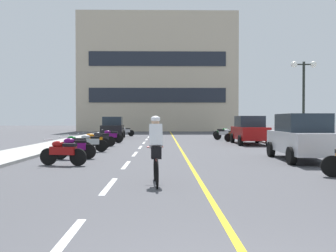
# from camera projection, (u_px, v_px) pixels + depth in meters

# --- Properties ---
(ground_plane) EXTENTS (140.00, 140.00, 0.00)m
(ground_plane) POSITION_uv_depth(u_px,v_px,m) (174.00, 144.00, 23.68)
(ground_plane) COLOR #47474C
(curb_left) EXTENTS (2.40, 72.00, 0.12)m
(curb_left) POSITION_uv_depth(u_px,v_px,m) (75.00, 140.00, 26.58)
(curb_left) COLOR #A8A8A3
(curb_left) RESTS_ON ground
(curb_right) EXTENTS (2.40, 72.00, 0.12)m
(curb_right) POSITION_uv_depth(u_px,v_px,m) (269.00, 140.00, 26.78)
(curb_right) COLOR #A8A8A3
(curb_right) RESTS_ON ground
(lane_dash_0) EXTENTS (0.14, 2.20, 0.01)m
(lane_dash_0) POSITION_uv_depth(u_px,v_px,m) (63.00, 243.00, 4.66)
(lane_dash_0) COLOR silver
(lane_dash_0) RESTS_ON ground
(lane_dash_1) EXTENTS (0.14, 2.20, 0.01)m
(lane_dash_1) POSITION_uv_depth(u_px,v_px,m) (109.00, 186.00, 8.66)
(lane_dash_1) COLOR silver
(lane_dash_1) RESTS_ON ground
(lane_dash_2) EXTENTS (0.14, 2.20, 0.01)m
(lane_dash_2) POSITION_uv_depth(u_px,v_px,m) (126.00, 165.00, 12.66)
(lane_dash_2) COLOR silver
(lane_dash_2) RESTS_ON ground
(lane_dash_3) EXTENTS (0.14, 2.20, 0.01)m
(lane_dash_3) POSITION_uv_depth(u_px,v_px,m) (135.00, 154.00, 16.65)
(lane_dash_3) COLOR silver
(lane_dash_3) RESTS_ON ground
(lane_dash_4) EXTENTS (0.14, 2.20, 0.01)m
(lane_dash_4) POSITION_uv_depth(u_px,v_px,m) (140.00, 147.00, 20.65)
(lane_dash_4) COLOR silver
(lane_dash_4) RESTS_ON ground
(lane_dash_5) EXTENTS (0.14, 2.20, 0.01)m
(lane_dash_5) POSITION_uv_depth(u_px,v_px,m) (144.00, 143.00, 24.65)
(lane_dash_5) COLOR silver
(lane_dash_5) RESTS_ON ground
(lane_dash_6) EXTENTS (0.14, 2.20, 0.01)m
(lane_dash_6) POSITION_uv_depth(u_px,v_px,m) (147.00, 139.00, 28.65)
(lane_dash_6) COLOR silver
(lane_dash_6) RESTS_ON ground
(lane_dash_7) EXTENTS (0.14, 2.20, 0.01)m
(lane_dash_7) POSITION_uv_depth(u_px,v_px,m) (149.00, 137.00, 32.65)
(lane_dash_7) COLOR silver
(lane_dash_7) RESTS_ON ground
(lane_dash_8) EXTENTS (0.14, 2.20, 0.01)m
(lane_dash_8) POSITION_uv_depth(u_px,v_px,m) (150.00, 135.00, 36.65)
(lane_dash_8) COLOR silver
(lane_dash_8) RESTS_ON ground
(lane_dash_9) EXTENTS (0.14, 2.20, 0.01)m
(lane_dash_9) POSITION_uv_depth(u_px,v_px,m) (151.00, 134.00, 40.65)
(lane_dash_9) COLOR silver
(lane_dash_9) RESTS_ON ground
(lane_dash_10) EXTENTS (0.14, 2.20, 0.01)m
(lane_dash_10) POSITION_uv_depth(u_px,v_px,m) (152.00, 132.00, 44.65)
(lane_dash_10) COLOR silver
(lane_dash_10) RESTS_ON ground
(lane_dash_11) EXTENTS (0.14, 2.20, 0.01)m
(lane_dash_11) POSITION_uv_depth(u_px,v_px,m) (153.00, 131.00, 48.65)
(lane_dash_11) COLOR silver
(lane_dash_11) RESTS_ON ground
(centre_line_yellow) EXTENTS (0.12, 66.00, 0.01)m
(centre_line_yellow) POSITION_uv_depth(u_px,v_px,m) (176.00, 141.00, 26.68)
(centre_line_yellow) COLOR gold
(centre_line_yellow) RESTS_ON ground
(office_building) EXTENTS (21.50, 9.09, 15.99)m
(office_building) POSITION_uv_depth(u_px,v_px,m) (158.00, 75.00, 51.99)
(office_building) COLOR #BCAD93
(office_building) RESTS_ON ground
(street_lamp_mid) EXTENTS (1.46, 0.36, 4.77)m
(street_lamp_mid) POSITION_uv_depth(u_px,v_px,m) (304.00, 83.00, 20.40)
(street_lamp_mid) COLOR black
(street_lamp_mid) RESTS_ON curb_right
(parked_car_near) EXTENTS (2.07, 4.27, 1.82)m
(parked_car_near) POSITION_uv_depth(u_px,v_px,m) (302.00, 137.00, 14.05)
(parked_car_near) COLOR black
(parked_car_near) RESTS_ON ground
(parked_car_mid) EXTENTS (1.99, 4.23, 1.82)m
(parked_car_mid) POSITION_uv_depth(u_px,v_px,m) (249.00, 130.00, 23.28)
(parked_car_mid) COLOR black
(parked_car_mid) RESTS_ON ground
(parked_car_far) EXTENTS (2.13, 4.30, 1.82)m
(parked_car_far) POSITION_uv_depth(u_px,v_px,m) (113.00, 128.00, 30.39)
(parked_car_far) COLOR black
(parked_car_far) RESTS_ON ground
(motorcycle_3) EXTENTS (1.69, 0.62, 0.92)m
(motorcycle_3) POSITION_uv_depth(u_px,v_px,m) (63.00, 152.00, 12.48)
(motorcycle_3) COLOR black
(motorcycle_3) RESTS_ON ground
(motorcycle_4) EXTENTS (1.70, 0.60, 0.92)m
(motorcycle_4) POSITION_uv_depth(u_px,v_px,m) (74.00, 148.00, 14.42)
(motorcycle_4) COLOR black
(motorcycle_4) RESTS_ON ground
(motorcycle_5) EXTENTS (1.64, 0.80, 0.92)m
(motorcycle_5) POSITION_uv_depth(u_px,v_px,m) (75.00, 145.00, 16.11)
(motorcycle_5) COLOR black
(motorcycle_5) RESTS_ON ground
(motorcycle_6) EXTENTS (1.69, 0.60, 0.92)m
(motorcycle_6) POSITION_uv_depth(u_px,v_px,m) (90.00, 143.00, 17.58)
(motorcycle_6) COLOR black
(motorcycle_6) RESTS_ON ground
(motorcycle_7) EXTENTS (1.68, 0.66, 0.92)m
(motorcycle_7) POSITION_uv_depth(u_px,v_px,m) (94.00, 141.00, 19.22)
(motorcycle_7) COLOR black
(motorcycle_7) RESTS_ON ground
(motorcycle_8) EXTENTS (1.66, 0.72, 0.92)m
(motorcycle_8) POSITION_uv_depth(u_px,v_px,m) (101.00, 139.00, 21.13)
(motorcycle_8) COLOR black
(motorcycle_8) RESTS_ON ground
(motorcycle_9) EXTENTS (1.70, 0.60, 0.92)m
(motorcycle_9) POSITION_uv_depth(u_px,v_px,m) (110.00, 136.00, 24.38)
(motorcycle_9) COLOR black
(motorcycle_9) RESTS_ON ground
(motorcycle_10) EXTENTS (1.66, 0.75, 0.92)m
(motorcycle_10) POSITION_uv_depth(u_px,v_px,m) (235.00, 135.00, 26.00)
(motorcycle_10) COLOR black
(motorcycle_10) RESTS_ON ground
(motorcycle_11) EXTENTS (1.70, 0.60, 0.92)m
(motorcycle_11) POSITION_uv_depth(u_px,v_px,m) (224.00, 134.00, 28.25)
(motorcycle_11) COLOR black
(motorcycle_11) RESTS_ON ground
(motorcycle_12) EXTENTS (1.66, 0.74, 0.92)m
(motorcycle_12) POSITION_uv_depth(u_px,v_px,m) (223.00, 132.00, 31.01)
(motorcycle_12) COLOR black
(motorcycle_12) RESTS_ON ground
(motorcycle_13) EXTENTS (1.70, 0.60, 0.92)m
(motorcycle_13) POSITION_uv_depth(u_px,v_px,m) (125.00, 131.00, 34.01)
(motorcycle_13) COLOR black
(motorcycle_13) RESTS_ON ground
(cyclist_rider) EXTENTS (0.42, 1.77, 1.71)m
(cyclist_rider) POSITION_uv_depth(u_px,v_px,m) (156.00, 148.00, 8.88)
(cyclist_rider) COLOR black
(cyclist_rider) RESTS_ON ground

